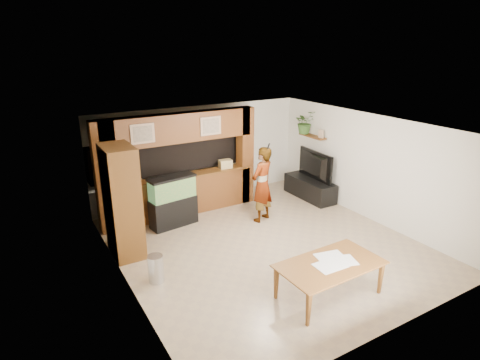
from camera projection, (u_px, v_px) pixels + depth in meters
floor at (266, 245)px, 8.75m from camera, size 6.50×6.50×0.00m
ceiling at (268, 127)px, 7.89m from camera, size 6.50×6.50×0.00m
wall_back at (200, 153)px, 10.96m from camera, size 6.00×0.00×6.00m
wall_left at (122, 220)px, 6.88m from camera, size 0.00×6.50×6.50m
wall_right at (369, 167)px, 9.76m from camera, size 0.00×6.50×6.50m
partition at (176, 164)px, 10.00m from camera, size 4.20×0.99×2.60m
wall_clock at (107, 171)px, 7.51m from camera, size 0.05×0.25×0.25m
wall_shelf at (313, 136)px, 11.14m from camera, size 0.25×0.90×0.04m
pantry_cabinet at (122, 202)px, 8.04m from camera, size 0.58×0.95×2.31m
trash_can at (156, 269)px, 7.34m from camera, size 0.29×0.29×0.53m
aquarium at (173, 202)px, 9.49m from camera, size 1.12×0.42×1.24m
tv_stand at (310, 188)px, 11.31m from camera, size 0.60×1.63×0.54m
television at (311, 166)px, 11.09m from camera, size 0.25×1.39×0.79m
photo_frame at (321, 134)px, 10.83m from camera, size 0.06×0.17×0.22m
potted_plant at (305, 122)px, 11.28m from camera, size 0.59×0.51×0.65m
person at (262, 184)px, 9.67m from camera, size 0.80×0.67×1.87m
microphone at (268, 146)px, 9.24m from camera, size 0.04×0.10×0.16m
dining_table at (330, 281)px, 6.87m from camera, size 1.84×1.05×0.64m
newspaper_a at (341, 261)px, 6.87m from camera, size 0.58×0.50×0.01m
newspaper_b at (330, 266)px, 6.73m from camera, size 0.53×0.39×0.01m
newspaper_c at (330, 257)px, 7.00m from camera, size 0.56×0.46×0.01m
counter_box at (225, 164)px, 10.53m from camera, size 0.35×0.25×0.22m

